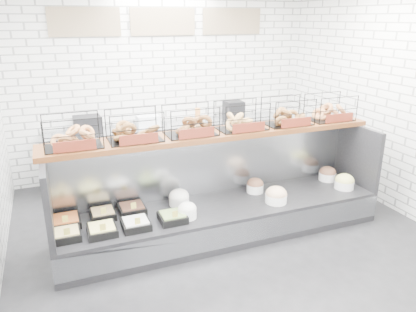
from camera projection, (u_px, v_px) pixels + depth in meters
name	position (u px, v px, depth m)	size (l,w,h in m)	color
ground	(233.00, 245.00, 4.82)	(5.50, 5.50, 0.00)	black
room_shell	(214.00, 63.00, 4.68)	(5.02, 5.51, 3.01)	white
display_case	(220.00, 208.00, 5.01)	(4.00, 0.90, 1.20)	black
bagel_shelf	(216.00, 122.00, 4.83)	(4.10, 0.50, 0.40)	#48230F
prep_counter	(172.00, 149.00, 6.80)	(4.00, 0.60, 1.20)	#93969B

